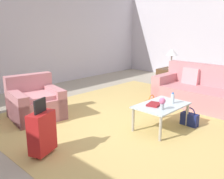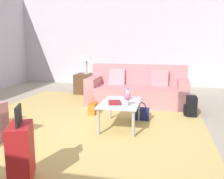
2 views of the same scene
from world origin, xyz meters
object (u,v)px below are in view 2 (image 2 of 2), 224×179
Objects in this scene: couch at (137,91)px; table_lamp at (87,58)px; backpack_black at (191,106)px; flower_vase at (127,98)px; handbag_navy at (141,113)px; side_table at (87,84)px; handbag_orange at (93,108)px; suitcase_red at (21,152)px; coffee_table at (120,105)px; water_bottle at (128,95)px; coffee_table_book at (115,102)px.

table_lamp reaches higher than couch.
flower_vase is at bearing 136.95° from backpack_black.
backpack_black reaches higher than handbag_navy.
side_table is 2.94m from handbag_navy.
table_lamp is (0.00, 0.00, 0.76)m from side_table.
table_lamp is at bearing 28.65° from flower_vase.
flower_vase reaches higher than handbag_orange.
flower_vase is at bearing -25.53° from suitcase_red.
handbag_navy is (-1.31, -0.21, -0.18)m from couch.
coffee_table reaches higher than backpack_black.
table_lamp is at bearing 38.21° from handbag_navy.
water_bottle reaches higher than backpack_black.
coffee_table_book is 1.09m from handbag_orange.
table_lamp is (2.92, 1.42, 0.58)m from coffee_table_book.
couch is 2.78× the size of suitcase_red.
coffee_table is at bearing -151.82° from side_table.
couch is 3.73× the size of side_table.
coffee_table_book is at bearing 66.50° from flower_vase.
water_bottle is 0.32× the size of side_table.
suitcase_red is at bearing 154.47° from flower_vase.
table_lamp is at bearing 0.00° from side_table.
coffee_table_book is at bearing -18.25° from suitcase_red.
flower_vase is 0.51× the size of backpack_black.
water_bottle reaches higher than handbag_navy.
coffee_table_book is 3.25m from side_table.
flower_vase is 3.47m from table_lamp.
handbag_orange is at bearing 57.81° from water_bottle.
suitcase_red reaches higher than side_table.
table_lamp is 1.65× the size of handbag_navy.
coffee_table_book is at bearing 146.31° from coffee_table.
handbag_navy is at bearing -170.70° from couch.
water_bottle is 0.24× the size of suitcase_red.
couch is at bearing 9.30° from handbag_navy.
coffee_table_book reaches higher than backpack_black.
side_table is 1.77× the size of handbag_orange.
table_lamp reaches higher than suitcase_red.
table_lamp reaches higher than handbag_navy.
coffee_table is 0.27m from water_bottle.
couch is at bearing 1.42° from flower_vase.
suitcase_red is (-1.88, 0.62, -0.12)m from coffee_table_book.
coffee_table_book is 0.81m from handbag_navy.
flower_vase is 3.45m from side_table.
coffee_table_book is at bearing 150.64° from water_bottle.
backpack_black is at bearing -62.64° from handbag_navy.
flower_vase is at bearing -137.27° from handbag_orange.
couch is at bearing -19.63° from coffee_table_book.
side_table reaches higher than handbag_navy.
table_lamp is at bearing 31.61° from water_bottle.
water_bottle is at bearing -122.19° from handbag_orange.
flower_vase reaches higher than backpack_black.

